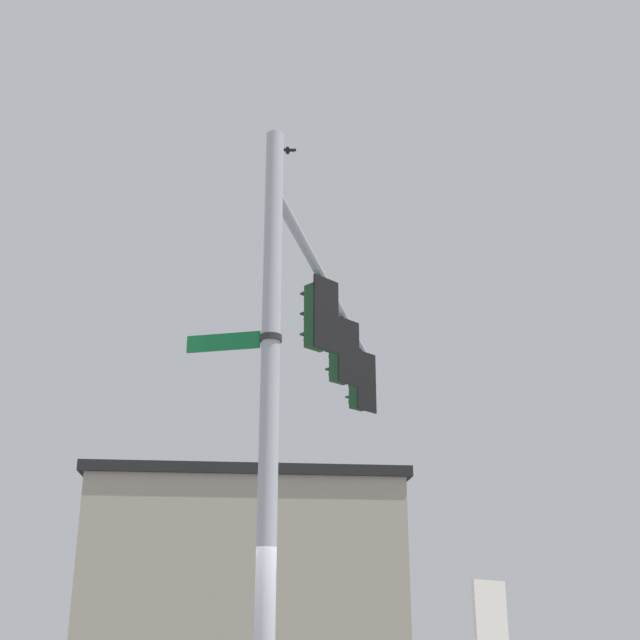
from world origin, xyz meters
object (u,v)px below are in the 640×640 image
Objects in this scene: street_name_sign at (246,340)px; bird_flying at (288,150)px; traffic_light_nearest_pole at (318,317)px; traffic_light_mid_outer at (359,383)px; traffic_light_mid_inner at (341,354)px.

bird_flying is (2.60, 2.13, 4.81)m from street_name_sign.
street_name_sign is (-2.48, -1.23, -1.31)m from traffic_light_nearest_pole.
traffic_light_mid_outer is at bearing 20.77° from bird_flying.
traffic_light_mid_outer is at bearing 32.64° from traffic_light_mid_inner.
street_name_sign is at bearing -140.72° from bird_flying.
traffic_light_nearest_pole is 1.00× the size of traffic_light_mid_outer.
bird_flying reaches higher than traffic_light_nearest_pole.
traffic_light_nearest_pole is at bearing 26.32° from street_name_sign.
traffic_light_mid_inner is at bearing 28.93° from street_name_sign.
bird_flying is (0.12, 0.90, 3.50)m from traffic_light_nearest_pole.
traffic_light_mid_inner and traffic_light_mid_outer have the same top height.
traffic_light_mid_inner is at bearing -147.36° from traffic_light_mid_outer.
bird_flying reaches higher than traffic_light_mid_outer.
street_name_sign is at bearing -151.07° from traffic_light_mid_inner.
street_name_sign is at bearing -149.99° from traffic_light_mid_outer.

